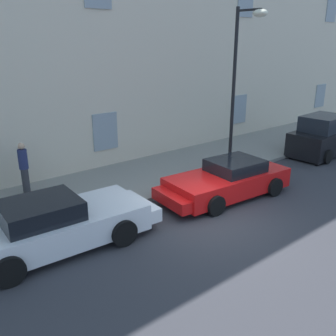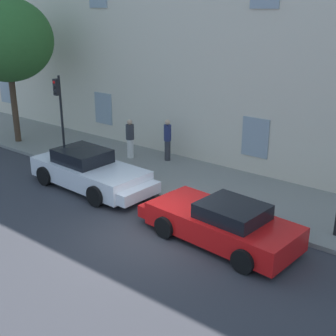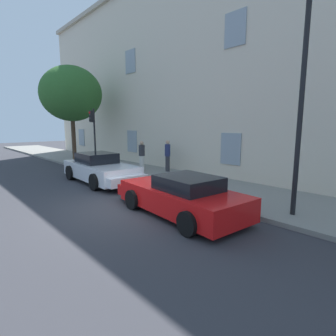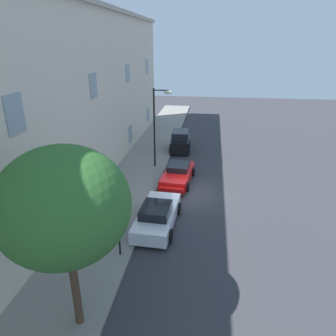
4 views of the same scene
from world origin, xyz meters
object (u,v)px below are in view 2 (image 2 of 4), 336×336
sportscar_yellow_flank (218,222)px  traffic_light (59,103)px  pedestrian_strolling (168,139)px  sportscar_red_lead (92,172)px  tree_near_kerb (7,40)px  pedestrian_admiring (130,138)px

sportscar_yellow_flank → traffic_light: 9.12m
pedestrian_strolling → sportscar_red_lead: bearing=-96.1°
sportscar_yellow_flank → traffic_light: size_ratio=1.37×
sportscar_red_lead → tree_near_kerb: size_ratio=0.78×
tree_near_kerb → traffic_light: tree_near_kerb is taller
traffic_light → pedestrian_admiring: traffic_light is taller
traffic_light → pedestrian_admiring: 3.24m
traffic_light → tree_near_kerb: bearing=173.5°
tree_near_kerb → pedestrian_strolling: tree_near_kerb is taller
sportscar_red_lead → pedestrian_admiring: 3.37m
sportscar_red_lead → sportscar_yellow_flank: 5.65m
sportscar_yellow_flank → tree_near_kerb: 13.52m
pedestrian_admiring → pedestrian_strolling: pedestrian_strolling is taller
sportscar_yellow_flank → pedestrian_strolling: bearing=140.4°
tree_near_kerb → pedestrian_admiring: tree_near_kerb is taller
tree_near_kerb → pedestrian_admiring: (5.95, 1.52, -3.85)m
sportscar_red_lead → tree_near_kerb: bearing=166.7°
tree_near_kerb → pedestrian_strolling: size_ratio=3.74×
pedestrian_admiring → traffic_light: bearing=-136.0°
pedestrian_strolling → sportscar_yellow_flank: bearing=-39.6°
sportscar_yellow_flank → pedestrian_strolling: 6.79m
tree_near_kerb → sportscar_yellow_flank: bearing=-9.4°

